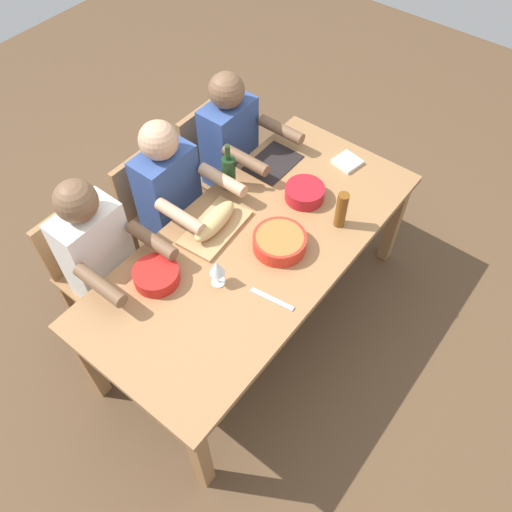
# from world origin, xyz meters

# --- Properties ---
(ground_plane) EXTENTS (8.00, 8.00, 0.00)m
(ground_plane) POSITION_xyz_m (0.00, 0.00, 0.00)
(ground_plane) COLOR brown
(dining_table) EXTENTS (1.97, 0.91, 0.74)m
(dining_table) POSITION_xyz_m (0.00, 0.00, 0.66)
(dining_table) COLOR #9E7044
(dining_table) RESTS_ON ground_plane
(chair_far_center) EXTENTS (0.40, 0.40, 0.85)m
(chair_far_center) POSITION_xyz_m (0.00, 0.78, 0.48)
(chair_far_center) COLOR #9E7044
(chair_far_center) RESTS_ON ground_plane
(diner_far_center) EXTENTS (0.41, 0.53, 1.20)m
(diner_far_center) POSITION_xyz_m (-0.00, 0.59, 0.70)
(diner_far_center) COLOR #2D2D38
(diner_far_center) RESTS_ON ground_plane
(chair_far_left) EXTENTS (0.40, 0.40, 0.85)m
(chair_far_left) POSITION_xyz_m (-0.54, 0.78, 0.48)
(chair_far_left) COLOR #9E7044
(chair_far_left) RESTS_ON ground_plane
(diner_far_left) EXTENTS (0.41, 0.53, 1.20)m
(diner_far_left) POSITION_xyz_m (-0.54, 0.59, 0.70)
(diner_far_left) COLOR #2D2D38
(diner_far_left) RESTS_ON ground_plane
(chair_far_right) EXTENTS (0.40, 0.40, 0.85)m
(chair_far_right) POSITION_xyz_m (0.54, 0.78, 0.48)
(chair_far_right) COLOR #9E7044
(chair_far_right) RESTS_ON ground_plane
(diner_far_right) EXTENTS (0.41, 0.53, 1.20)m
(diner_far_right) POSITION_xyz_m (0.54, 0.59, 0.70)
(diner_far_right) COLOR #2D2D38
(diner_far_right) RESTS_ON ground_plane
(serving_bowl_fruit) EXTENTS (0.28, 0.28, 0.08)m
(serving_bowl_fruit) POSITION_xyz_m (0.05, -0.11, 0.79)
(serving_bowl_fruit) COLOR red
(serving_bowl_fruit) RESTS_ON dining_table
(serving_bowl_pasta) EXTENTS (0.23, 0.23, 0.07)m
(serving_bowl_pasta) POSITION_xyz_m (-0.48, 0.24, 0.78)
(serving_bowl_pasta) COLOR red
(serving_bowl_pasta) RESTS_ON dining_table
(serving_bowl_salad) EXTENTS (0.22, 0.22, 0.08)m
(serving_bowl_salad) POSITION_xyz_m (0.42, -0.01, 0.79)
(serving_bowl_salad) COLOR #B21923
(serving_bowl_salad) RESTS_ON dining_table
(cutting_board) EXTENTS (0.42, 0.26, 0.02)m
(cutting_board) POSITION_xyz_m (-0.06, 0.23, 0.75)
(cutting_board) COLOR tan
(cutting_board) RESTS_ON dining_table
(bread_loaf) EXTENTS (0.33, 0.14, 0.09)m
(bread_loaf) POSITION_xyz_m (-0.06, 0.23, 0.81)
(bread_loaf) COLOR tan
(bread_loaf) RESTS_ON cutting_board
(wine_bottle) EXTENTS (0.08, 0.08, 0.29)m
(wine_bottle) POSITION_xyz_m (0.24, 0.38, 0.85)
(wine_bottle) COLOR #193819
(wine_bottle) RESTS_ON dining_table
(beer_bottle) EXTENTS (0.06, 0.06, 0.22)m
(beer_bottle) POSITION_xyz_m (0.38, -0.27, 0.85)
(beer_bottle) COLOR brown
(beer_bottle) RESTS_ON dining_table
(wine_glass) EXTENTS (0.08, 0.08, 0.17)m
(wine_glass) POSITION_xyz_m (-0.31, -0.01, 0.86)
(wine_glass) COLOR silver
(wine_glass) RESTS_ON dining_table
(placemat_far_right) EXTENTS (0.32, 0.23, 0.01)m
(placemat_far_right) POSITION_xyz_m (0.54, 0.30, 0.74)
(placemat_far_right) COLOR black
(placemat_far_right) RESTS_ON dining_table
(carving_knife) EXTENTS (0.06, 0.23, 0.01)m
(carving_knife) POSITION_xyz_m (-0.23, -0.28, 0.74)
(carving_knife) COLOR silver
(carving_knife) RESTS_ON dining_table
(napkin_stack) EXTENTS (0.16, 0.16, 0.02)m
(napkin_stack) POSITION_xyz_m (0.81, -0.05, 0.75)
(napkin_stack) COLOR white
(napkin_stack) RESTS_ON dining_table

